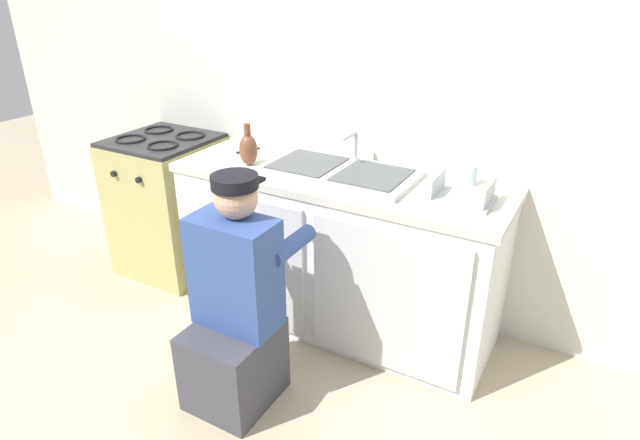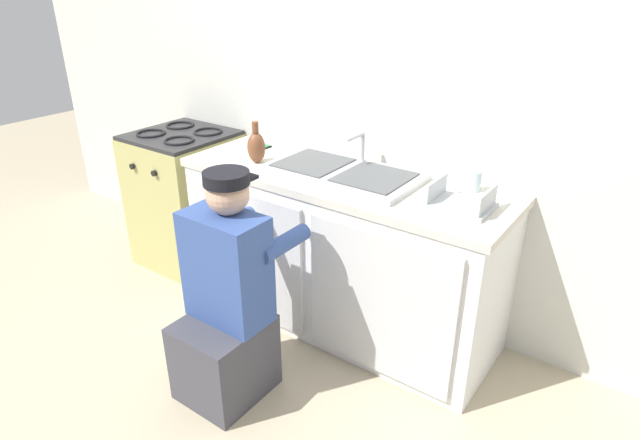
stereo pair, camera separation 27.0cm
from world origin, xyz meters
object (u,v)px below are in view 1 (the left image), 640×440
(sink_double_basin, at_px, (339,171))
(cell_phone, at_px, (248,150))
(water_glass, at_px, (471,175))
(stove_range, at_px, (169,204))
(plumber_person, at_px, (236,313))
(vase_decorative, at_px, (248,149))
(dish_rack_tray, at_px, (462,196))

(sink_double_basin, bearing_deg, cell_phone, 172.42)
(cell_phone, bearing_deg, water_glass, 4.77)
(stove_range, relative_size, water_glass, 9.24)
(stove_range, xyz_separation_m, plumber_person, (1.14, -0.77, 0.00))
(sink_double_basin, bearing_deg, stove_range, -179.90)
(plumber_person, bearing_deg, water_glass, 52.27)
(water_glass, bearing_deg, plumber_person, -127.73)
(sink_double_basin, xyz_separation_m, water_glass, (0.63, 0.19, 0.03))
(plumber_person, xyz_separation_m, vase_decorative, (-0.38, 0.67, 0.53))
(sink_double_basin, bearing_deg, vase_decorative, -168.13)
(water_glass, bearing_deg, dish_rack_tray, -84.21)
(dish_rack_tray, xyz_separation_m, cell_phone, (-1.31, 0.12, -0.02))
(sink_double_basin, distance_m, water_glass, 0.66)
(sink_double_basin, bearing_deg, dish_rack_tray, -3.11)
(cell_phone, bearing_deg, dish_rack_tray, -5.34)
(plumber_person, height_order, water_glass, plumber_person)
(dish_rack_tray, bearing_deg, vase_decorative, -176.56)
(dish_rack_tray, distance_m, cell_phone, 1.31)
(plumber_person, height_order, dish_rack_tray, plumber_person)
(stove_range, xyz_separation_m, water_glass, (1.89, 0.20, 0.49))
(cell_phone, height_order, water_glass, water_glass)
(sink_double_basin, distance_m, dish_rack_tray, 0.66)
(cell_phone, bearing_deg, plumber_person, -58.18)
(sink_double_basin, distance_m, plumber_person, 0.91)
(vase_decorative, bearing_deg, plumber_person, -60.11)
(dish_rack_tray, xyz_separation_m, water_glass, (-0.02, 0.23, 0.03))
(stove_range, xyz_separation_m, cell_phone, (0.61, 0.09, 0.44))
(sink_double_basin, relative_size, vase_decorative, 3.48)
(vase_decorative, xyz_separation_m, water_glass, (1.13, 0.30, -0.04))
(vase_decorative, bearing_deg, water_glass, 14.77)
(stove_range, relative_size, plumber_person, 0.84)
(sink_double_basin, distance_m, vase_decorative, 0.52)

